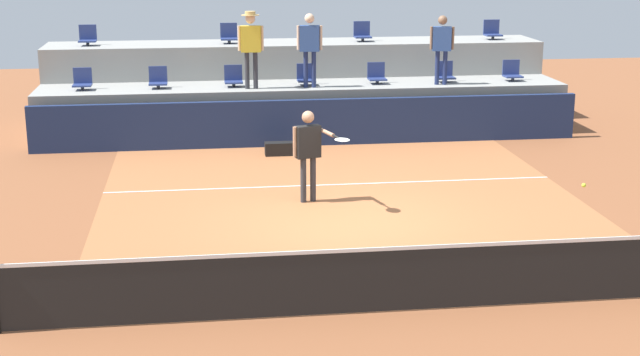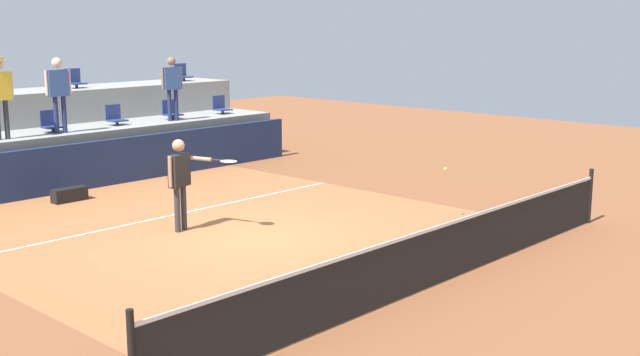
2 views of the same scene
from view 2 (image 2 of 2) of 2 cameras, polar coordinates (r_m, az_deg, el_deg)
ground_plane at (r=14.48m, az=-4.91°, el=-4.27°), size 40.00×40.00×0.00m
court_inner_paint at (r=15.22m, az=-7.44°, el=-3.55°), size 9.00×10.00×0.01m
court_service_line at (r=16.29m, az=-10.57°, el=-2.65°), size 9.00×0.06×0.00m
tennis_net at (r=11.78m, az=8.24°, el=-5.45°), size 10.48×0.08×1.07m
sponsor_backboard at (r=19.15m, az=-17.04°, el=0.77°), size 13.00×0.16×1.10m
seating_tier_lower at (r=20.26m, az=-18.89°, el=1.42°), size 13.00×1.80×1.25m
seating_tier_upper at (r=21.80m, az=-21.20°, el=3.05°), size 13.00×1.80×2.10m
stadium_chair_lower_center at (r=20.11m, az=-18.83°, el=3.78°), size 0.44×0.40×0.52m
stadium_chair_lower_mid_right at (r=21.00m, az=-14.56°, el=4.31°), size 0.44×0.40×0.52m
stadium_chair_lower_right at (r=21.97m, az=-10.70°, el=4.76°), size 0.44×0.40×0.52m
stadium_chair_lower_far_right at (r=23.04m, az=-7.17°, el=5.16°), size 0.44×0.40×0.52m
stadium_chair_upper_right at (r=22.43m, az=-17.27°, el=6.76°), size 0.44×0.40×0.52m
stadium_chair_upper_far_right at (r=24.39m, az=-9.92°, el=7.41°), size 0.44×0.40×0.52m
tennis_player at (r=14.83m, az=-9.98°, el=0.20°), size 0.98×1.15×1.73m
spectator_with_hat at (r=19.07m, az=-22.10°, el=6.02°), size 0.62×0.45×1.85m
spectator_leaning_on_rail at (r=19.71m, az=-18.34°, el=6.22°), size 0.62×0.27×1.78m
spectator_in_white at (r=21.47m, az=-10.61°, el=6.79°), size 0.59×0.27×1.70m
tennis_ball at (r=15.56m, az=9.03°, el=0.64°), size 0.07×0.07×0.07m
equipment_bag at (r=18.07m, az=-17.61°, el=-1.16°), size 0.76×0.28×0.30m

